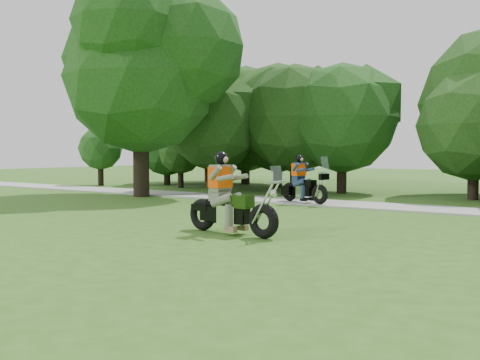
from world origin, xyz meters
The scene contains 5 objects.
ground centered at (0.00, 0.00, 0.00)m, with size 100.00×100.00×0.00m, color #2F5819.
walkway centered at (0.00, 8.00, 0.03)m, with size 60.00×2.20×0.06m, color gray.
big_tree_west centered at (-10.54, 6.85, 5.76)m, with size 8.64×6.56×9.96m.
chopper_motorcycle centered at (-1.37, 0.10, 0.71)m, with size 2.69×0.83×1.92m.
touring_motorcycle centered at (-3.30, 7.45, 0.69)m, with size 2.23×1.20×1.75m.
Camera 1 is at (5.84, -9.94, 1.90)m, focal length 40.00 mm.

